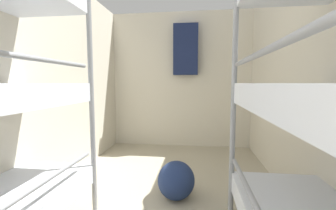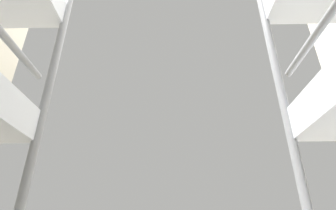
# 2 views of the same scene
# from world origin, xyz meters

# --- Properties ---
(wall_left) EXTENTS (0.06, 4.78, 2.49)m
(wall_left) POSITION_xyz_m (-1.31, 2.33, 1.25)
(wall_left) COLOR beige
(wall_left) RESTS_ON ground_plane
(wall_right) EXTENTS (0.06, 4.78, 2.49)m
(wall_right) POSITION_xyz_m (1.31, 2.33, 1.25)
(wall_right) COLOR beige
(wall_right) RESTS_ON ground_plane
(wall_back) EXTENTS (2.68, 0.06, 2.49)m
(wall_back) POSITION_xyz_m (0.00, 4.69, 1.25)
(wall_back) COLOR beige
(wall_back) RESTS_ON ground_plane
(duffel_bag) EXTENTS (0.38, 0.45, 0.38)m
(duffel_bag) POSITION_xyz_m (0.11, 2.68, 0.19)
(duffel_bag) COLOR navy
(duffel_bag) RESTS_ON ground_plane
(hanging_coat) EXTENTS (0.44, 0.12, 0.90)m
(hanging_coat) POSITION_xyz_m (0.10, 4.54, 1.79)
(hanging_coat) COLOR #192347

